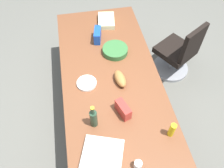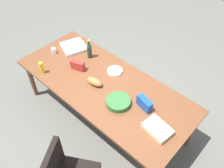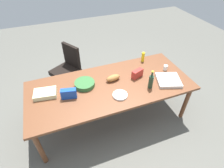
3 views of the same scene
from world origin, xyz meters
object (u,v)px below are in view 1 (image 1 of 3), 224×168
(pizza_box, at_px, (102,157))
(sheet_cake, at_px, (106,21))
(paper_cup, at_px, (138,165))
(conference_table, at_px, (111,81))
(chip_bag_red, at_px, (123,109))
(chip_bag_blue, at_px, (98,35))
(salad_bowl, at_px, (115,50))
(office_chair, at_px, (177,55))
(paper_plate_stack, at_px, (87,83))
(mustard_bottle, at_px, (172,130))
(wine_bottle, at_px, (94,118))
(bread_loaf, at_px, (120,79))

(pizza_box, bearing_deg, sheet_cake, -171.82)
(paper_cup, height_order, pizza_box, paper_cup)
(conference_table, xyz_separation_m, pizza_box, (0.90, -0.25, 0.09))
(paper_cup, distance_m, chip_bag_red, 0.55)
(chip_bag_blue, bearing_deg, salad_bowl, 33.12)
(conference_table, xyz_separation_m, chip_bag_blue, (-0.66, -0.05, 0.14))
(office_chair, bearing_deg, paper_cup, -33.67)
(conference_table, height_order, sheet_cake, sheet_cake)
(pizza_box, bearing_deg, chip_bag_red, 165.22)
(paper_plate_stack, distance_m, salad_bowl, 0.59)
(mustard_bottle, height_order, paper_cup, mustard_bottle)
(mustard_bottle, bearing_deg, chip_bag_red, -128.39)
(paper_cup, bearing_deg, wine_bottle, -146.83)
(conference_table, relative_size, salad_bowl, 8.25)
(chip_bag_red, distance_m, pizza_box, 0.51)
(chip_bag_red, height_order, salad_bowl, chip_bag_red)
(conference_table, distance_m, sheet_cake, 0.99)
(bread_loaf, distance_m, pizza_box, 0.89)
(office_chair, xyz_separation_m, chip_bag_red, (1.03, -1.06, 0.47))
(paper_cup, relative_size, chip_bag_red, 0.45)
(chip_bag_blue, bearing_deg, chip_bag_red, 4.37)
(conference_table, bearing_deg, paper_plate_stack, -80.96)
(chip_bag_blue, bearing_deg, bread_loaf, 10.98)
(chip_bag_blue, relative_size, mustard_bottle, 1.21)
(bread_loaf, distance_m, paper_plate_stack, 0.38)
(mustard_bottle, height_order, salad_bowl, mustard_bottle)
(office_chair, bearing_deg, sheet_cake, -113.83)
(mustard_bottle, bearing_deg, conference_table, -151.56)
(bread_loaf, relative_size, paper_cup, 2.67)
(office_chair, height_order, chip_bag_blue, office_chair)
(salad_bowl, distance_m, pizza_box, 1.34)
(bread_loaf, relative_size, chip_bag_red, 1.20)
(mustard_bottle, distance_m, sheet_cake, 1.80)
(chip_bag_red, bearing_deg, wine_bottle, -76.96)
(office_chair, height_order, mustard_bottle, same)
(bread_loaf, bearing_deg, wine_bottle, -37.16)
(office_chair, xyz_separation_m, sheet_cake, (-0.43, -0.98, 0.43))
(office_chair, distance_m, bread_loaf, 1.27)
(conference_table, height_order, chip_bag_red, chip_bag_red)
(conference_table, height_order, paper_plate_stack, paper_plate_stack)
(mustard_bottle, distance_m, paper_cup, 0.46)
(office_chair, height_order, sheet_cake, office_chair)
(paper_plate_stack, distance_m, wine_bottle, 0.52)
(office_chair, distance_m, salad_bowl, 1.08)
(wine_bottle, bearing_deg, chip_bag_red, 103.04)
(chip_bag_blue, relative_size, salad_bowl, 0.70)
(conference_table, relative_size, chip_bag_blue, 11.75)
(sheet_cake, bearing_deg, wine_bottle, -14.14)
(sheet_cake, xyz_separation_m, pizza_box, (1.88, -0.36, -0.01))
(bread_loaf, relative_size, sheet_cake, 0.75)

